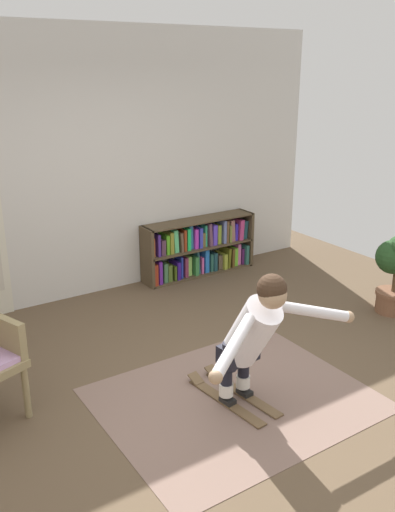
{
  "coord_description": "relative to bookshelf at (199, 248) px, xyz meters",
  "views": [
    {
      "loc": [
        -2.24,
        -3.0,
        2.49
      ],
      "look_at": [
        0.02,
        0.44,
        1.05
      ],
      "focal_mm": 38.6,
      "sensor_mm": 36.0,
      "label": 1
    }
  ],
  "objects": [
    {
      "name": "ground_plane",
      "position": [
        -1.33,
        -2.39,
        -0.33
      ],
      "size": [
        7.2,
        7.2,
        0.0
      ],
      "primitive_type": "plane",
      "color": "brown"
    },
    {
      "name": "person_skier",
      "position": [
        -1.27,
        -2.64,
        0.34
      ],
      "size": [
        1.41,
        0.74,
        1.08
      ],
      "color": "white",
      "rests_on": "skis_pair"
    },
    {
      "name": "back_wall",
      "position": [
        -1.33,
        0.21,
        1.12
      ],
      "size": [
        6.0,
        0.1,
        2.9
      ],
      "primitive_type": "cube",
      "color": "silver",
      "rests_on": "ground"
    },
    {
      "name": "rug",
      "position": [
        -1.29,
        -2.45,
        -0.33
      ],
      "size": [
        2.03,
        1.64,
        0.01
      ],
      "primitive_type": "cube",
      "color": "#7F6458",
      "rests_on": "ground"
    },
    {
      "name": "skis_pair",
      "position": [
        -1.29,
        -2.42,
        -0.31
      ],
      "size": [
        0.36,
        0.85,
        0.07
      ],
      "color": "brown",
      "rests_on": "rug"
    },
    {
      "name": "bookshelf",
      "position": [
        0.0,
        0.0,
        0.0
      ],
      "size": [
        1.49,
        0.3,
        0.7
      ],
      "color": "#4C3E2A",
      "rests_on": "ground"
    }
  ]
}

